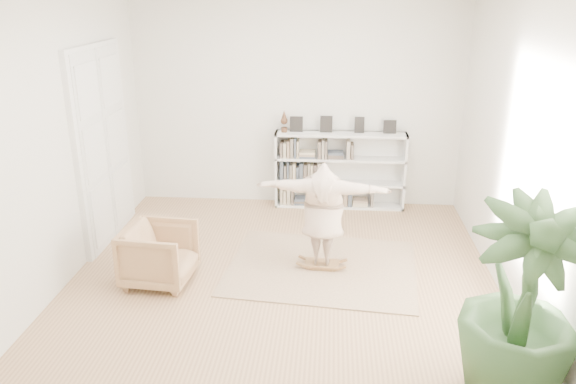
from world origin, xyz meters
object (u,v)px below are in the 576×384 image
(houseplant, at_px, (521,303))
(bookshelf, at_px, (339,171))
(armchair, at_px, (159,254))
(rocker_board, at_px, (322,264))
(person, at_px, (323,212))

(houseplant, bearing_deg, bookshelf, 108.42)
(armchair, bearing_deg, rocker_board, -70.73)
(rocker_board, distance_m, houseplant, 3.08)
(bookshelf, height_order, houseplant, houseplant)
(rocker_board, xyz_separation_m, houseplant, (1.79, -2.34, 0.89))
(bookshelf, relative_size, person, 1.27)
(houseplant, bearing_deg, rocker_board, 127.47)
(person, relative_size, houseplant, 0.91)
(bookshelf, height_order, rocker_board, bookshelf)
(bookshelf, distance_m, houseplant, 4.94)
(houseplant, bearing_deg, armchair, 154.73)
(bookshelf, bearing_deg, person, -95.81)
(armchair, height_order, rocker_board, armchair)
(person, xyz_separation_m, houseplant, (1.79, -2.34, 0.13))
(bookshelf, relative_size, armchair, 2.61)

